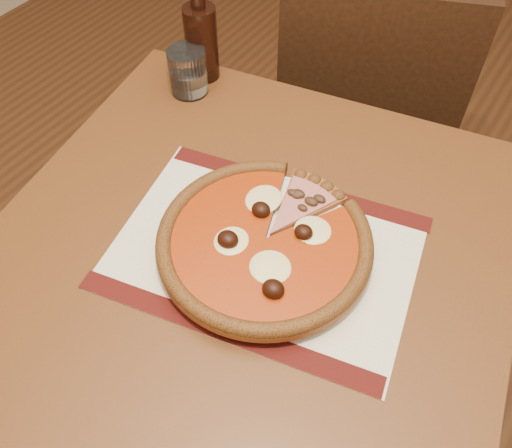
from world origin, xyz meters
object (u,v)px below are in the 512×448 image
Objects in this scene: pizza at (265,240)px; water_glass at (188,71)px; table at (250,280)px; bottle at (201,39)px; chair_far at (364,112)px; plate at (264,248)px.

water_glass reaches higher than pizza.
bottle is at bearing 135.98° from table.
chair_far is 4.21× the size of bottle.
water_glass is (-0.31, 0.25, 0.15)m from table.
pizza is at bearing 98.59° from plate.
plate is 0.90× the size of pizza.
water_glass is (-0.34, 0.25, 0.03)m from plate.
water_glass is 0.42× the size of bottle.
bottle reaches higher than plate.
chair_far is 2.75× the size of pizza.
water_glass is at bearing 39.55° from chair_far.
bottle is (-0.01, 0.06, 0.04)m from water_glass.
pizza is (0.03, 0.00, 0.13)m from table.
table is at bearing -38.89° from water_glass.
chair_far reaches higher than water_glass.
water_glass is (-0.34, 0.25, 0.01)m from pizza.
bottle reaches higher than table.
table is 0.48m from bottle.
water_glass reaches higher than plate.
water_glass is at bearing 143.58° from pizza.
chair_far is 0.55m from water_glass.
table is 3.18× the size of plate.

